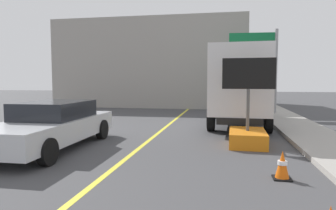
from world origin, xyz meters
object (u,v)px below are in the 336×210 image
Objects in this scene: highway_guide_sign at (262,57)px; pickup_car at (52,125)px; box_truck at (239,85)px; arrow_board_trailer at (247,130)px; traffic_cone_mid_lane at (282,165)px.

pickup_car is at bearing -124.91° from highway_guide_sign.
box_truck is 1.33× the size of highway_guide_sign.
highway_guide_sign is at bearing 80.65° from arrow_board_trailer.
highway_guide_sign is (1.44, 8.77, 2.94)m from arrow_board_trailer.
highway_guide_sign is at bearing 55.09° from pickup_car.
box_truck is 5.11m from highway_guide_sign.
traffic_cone_mid_lane is (-1.00, -12.03, -3.14)m from highway_guide_sign.
traffic_cone_mid_lane is at bearing -94.76° from highway_guide_sign.
arrow_board_trailer is 4.37m from box_truck.
highway_guide_sign reaches higher than arrow_board_trailer.
box_truck is (-0.05, 4.16, 1.33)m from arrow_board_trailer.
arrow_board_trailer is 0.53× the size of pickup_car.
box_truck is at bearing 44.98° from pickup_car.
traffic_cone_mid_lane is at bearing -82.25° from arrow_board_trailer.
highway_guide_sign is at bearing 85.24° from traffic_cone_mid_lane.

